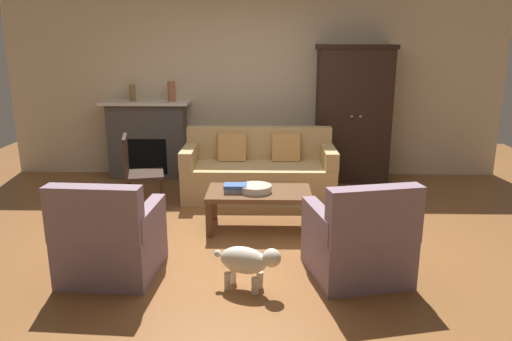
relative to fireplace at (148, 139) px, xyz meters
name	(u,v)px	position (x,y,z in m)	size (l,w,h in m)	color
ground_plane	(247,237)	(1.55, -2.30, -0.57)	(9.60, 9.60, 0.00)	brown
back_wall	(254,80)	(1.55, 0.25, 0.83)	(7.20, 0.10, 2.80)	beige
fireplace	(148,139)	(0.00, 0.00, 0.00)	(1.26, 0.48, 1.12)	#4C4947
armoire	(353,114)	(2.95, -0.08, 0.39)	(1.06, 0.57, 1.91)	black
couch	(259,172)	(1.64, -0.90, -0.25)	(1.93, 0.87, 0.86)	tan
coffee_table	(259,196)	(1.67, -2.04, -0.20)	(1.10, 0.60, 0.42)	brown
fruit_bowl	(256,189)	(1.63, -2.07, -0.11)	(0.33, 0.33, 0.07)	beige
book_stack	(236,188)	(1.42, -2.08, -0.11)	(0.25, 0.18, 0.08)	gray
mantel_vase_bronze	(132,93)	(-0.18, -0.02, 0.67)	(0.09, 0.09, 0.23)	olive
mantel_vase_terracotta	(172,91)	(0.38, -0.02, 0.69)	(0.11, 0.11, 0.28)	#A86042
armchair_near_left	(110,241)	(0.41, -3.17, -0.25)	(0.82, 0.81, 0.88)	gray
armchair_near_right	(359,242)	(2.53, -3.14, -0.25)	(0.92, 0.92, 0.88)	gray
side_chair_wooden	(136,168)	(0.21, -1.49, -0.06)	(0.53, 0.53, 0.90)	black
dog	(247,261)	(1.60, -3.38, -0.32)	(0.55, 0.32, 0.39)	beige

